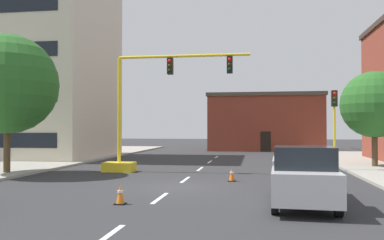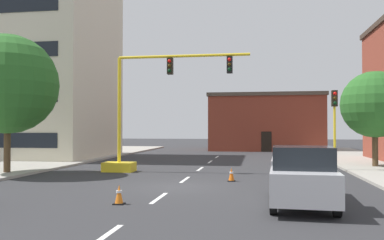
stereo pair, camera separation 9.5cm
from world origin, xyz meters
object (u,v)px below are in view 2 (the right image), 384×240
at_px(traffic_light_pole_right, 335,112).
at_px(tree_left_near, 8,84).
at_px(pickup_truck_silver, 302,176).
at_px(traffic_cone_roadside_b, 231,175).
at_px(traffic_cone_roadside_a, 119,195).
at_px(traffic_signal_gantry, 137,134).
at_px(tree_right_mid, 375,105).

bearing_deg(traffic_light_pole_right, tree_left_near, -166.38).
distance_m(pickup_truck_silver, traffic_cone_roadside_b, 6.45).
relative_size(traffic_light_pole_right, pickup_truck_silver, 0.87).
xyz_separation_m(traffic_light_pole_right, pickup_truck_silver, (-3.03, -11.11, -2.55)).
xyz_separation_m(pickup_truck_silver, traffic_cone_roadside_a, (-6.08, -0.85, -0.65)).
distance_m(traffic_signal_gantry, traffic_cone_roadside_a, 10.54).
bearing_deg(tree_right_mid, tree_left_near, -161.75).
bearing_deg(traffic_light_pole_right, traffic_signal_gantry, -170.74).
height_order(traffic_signal_gantry, pickup_truck_silver, traffic_signal_gantry).
xyz_separation_m(traffic_light_pole_right, traffic_cone_roadside_b, (-5.74, -5.30, -3.21)).
distance_m(traffic_light_pole_right, tree_left_near, 18.75).
distance_m(tree_right_mid, traffic_cone_roadside_b, 12.28).
relative_size(tree_left_near, tree_right_mid, 1.25).
distance_m(tree_left_near, traffic_cone_roadside_a, 12.69).
bearing_deg(traffic_signal_gantry, tree_left_near, -159.23).
height_order(traffic_light_pole_right, pickup_truck_silver, traffic_light_pole_right).
relative_size(tree_left_near, traffic_cone_roadside_b, 11.85).
height_order(traffic_light_pole_right, tree_left_near, tree_left_near).
distance_m(tree_right_mid, traffic_cone_roadside_a, 19.22).
bearing_deg(traffic_cone_roadside_a, traffic_cone_roadside_b, 63.17).
height_order(traffic_light_pole_right, traffic_cone_roadside_a, traffic_light_pole_right).
xyz_separation_m(traffic_light_pole_right, tree_left_near, (-18.16, -4.40, 1.47)).
xyz_separation_m(traffic_signal_gantry, pickup_truck_silver, (8.48, -9.23, -1.24)).
relative_size(pickup_truck_silver, traffic_cone_roadside_a, 8.26).
bearing_deg(pickup_truck_silver, tree_right_mid, 66.46).
bearing_deg(traffic_cone_roadside_a, traffic_signal_gantry, 103.39).
bearing_deg(traffic_signal_gantry, traffic_light_pole_right, 9.26).
distance_m(tree_left_near, tree_right_mid, 22.22).
bearing_deg(traffic_cone_roadside_b, traffic_cone_roadside_a, -116.83).
relative_size(traffic_signal_gantry, traffic_cone_roadside_b, 13.10).
relative_size(traffic_light_pole_right, traffic_cone_roadside_a, 7.21).
relative_size(tree_right_mid, traffic_cone_roadside_a, 9.35).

